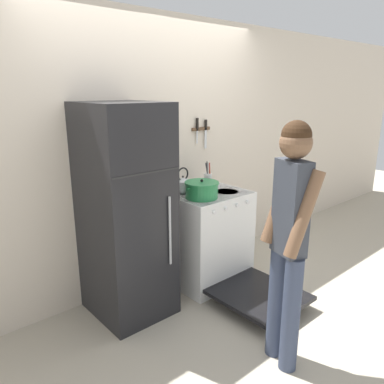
{
  "coord_description": "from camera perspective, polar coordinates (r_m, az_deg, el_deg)",
  "views": [
    {
      "loc": [
        -2.08,
        -2.89,
        1.88
      ],
      "look_at": [
        0.01,
        -0.5,
        1.0
      ],
      "focal_mm": 35.0,
      "sensor_mm": 36.0,
      "label": 1
    }
  ],
  "objects": [
    {
      "name": "dutch_oven_pot",
      "position": [
        3.39,
        1.49,
        0.34
      ],
      "size": [
        0.35,
        0.31,
        0.18
      ],
      "color": "#237A42",
      "rests_on": "stove_range"
    },
    {
      "name": "wall_knife_strip",
      "position": [
        3.92,
        1.42,
        9.65
      ],
      "size": [
        0.24,
        0.03,
        0.32
      ],
      "color": "brown"
    },
    {
      "name": "tea_kettle",
      "position": [
        3.6,
        -1.37,
        1.22
      ],
      "size": [
        0.21,
        0.17,
        0.24
      ],
      "color": "silver",
      "rests_on": "stove_range"
    },
    {
      "name": "utensil_jar",
      "position": [
        3.82,
        2.44,
        2.05
      ],
      "size": [
        0.08,
        0.08,
        0.26
      ],
      "color": "silver",
      "rests_on": "stove_range"
    },
    {
      "name": "refrigerator",
      "position": [
        3.13,
        -10.05,
        -3.13
      ],
      "size": [
        0.6,
        0.69,
        1.78
      ],
      "color": "black",
      "rests_on": "ground_plane"
    },
    {
      "name": "stove_range",
      "position": [
        3.74,
        2.25,
        -6.87
      ],
      "size": [
        0.73,
        1.43,
        0.92
      ],
      "color": "white",
      "rests_on": "ground_plane"
    },
    {
      "name": "wall_back",
      "position": [
        3.64,
        -5.63,
        5.89
      ],
      "size": [
        10.0,
        0.06,
        2.55
      ],
      "color": "beige",
      "rests_on": "ground_plane"
    },
    {
      "name": "person",
      "position": [
        2.52,
        14.58,
        -6.19
      ],
      "size": [
        0.35,
        0.4,
        1.7
      ],
      "rotation": [
        0.0,
        0.0,
        1.25
      ],
      "color": "#38425B",
      "rests_on": "ground_plane"
    },
    {
      "name": "ground_plane",
      "position": [
        4.03,
        -4.88,
        -12.35
      ],
      "size": [
        14.0,
        14.0,
        0.0
      ],
      "primitive_type": "plane",
      "color": "#B2A893"
    }
  ]
}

